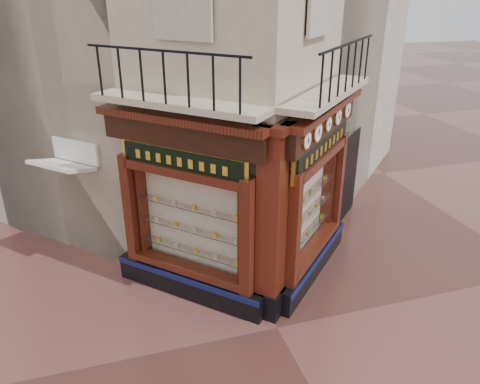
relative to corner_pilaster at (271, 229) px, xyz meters
name	(u,v)px	position (x,y,z in m)	size (l,w,h in m)	color
ground	(277,328)	(0.00, -0.50, -1.95)	(80.00, 80.00, 0.00)	#472621
neighbour_left	(100,7)	(-2.47, 8.13, 3.55)	(8.00, 8.00, 11.00)	beige
neighbour_right	(259,5)	(2.47, 8.13, 3.55)	(8.00, 8.00, 11.00)	beige
shopfront_left	(187,212)	(-1.41, 1.07, 0.03)	(2.86, 2.86, 3.98)	black
shopfront_right	(315,196)	(1.41, 1.07, 0.03)	(2.86, 2.86, 3.98)	black
corner_pilaster	(271,229)	(0.00, 0.00, 0.00)	(0.85, 0.85, 3.98)	black
balcony	(256,97)	(0.00, 0.99, 2.27)	(5.94, 2.97, 1.03)	beige
clock_a	(307,140)	(0.63, 0.02, 1.67)	(0.28, 0.28, 0.35)	#CC8144
clock_b	(317,132)	(1.03, 0.42, 1.67)	(0.32, 0.32, 0.41)	#CC8144
clock_c	(328,124)	(1.46, 0.86, 1.67)	(0.26, 0.26, 0.32)	#CC8144
clock_d	(338,117)	(1.91, 1.30, 1.67)	(0.30, 0.30, 0.38)	#CC8144
clock_e	(347,109)	(2.39, 1.79, 1.67)	(0.31, 0.31, 0.39)	#CC8144
awning	(78,263)	(-3.78, 3.07, -1.95)	(1.33, 0.80, 0.08)	white
signboard_left	(182,161)	(-1.46, 1.01, 1.15)	(2.07, 2.07, 0.55)	yellow
signboard_right	(322,147)	(1.46, 1.01, 1.15)	(2.26, 2.26, 0.61)	yellow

